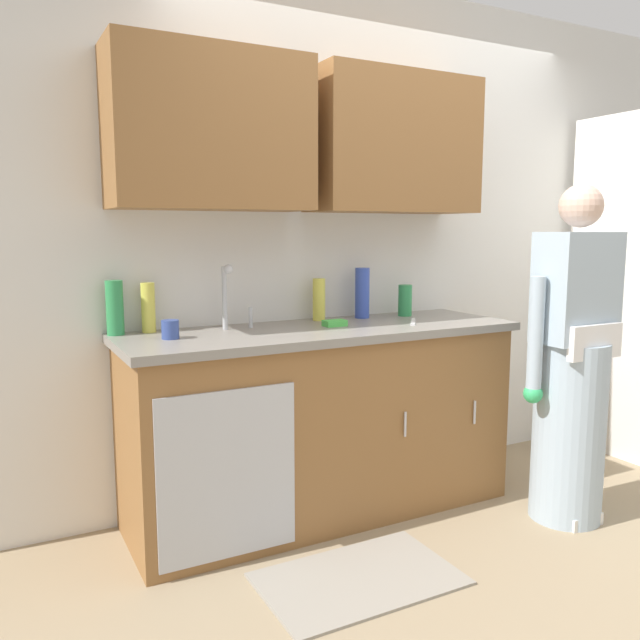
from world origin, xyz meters
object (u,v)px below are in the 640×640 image
Objects in this scene: bottle_cleaner_spray at (405,300)px; sponge at (335,323)px; bottle_water_tall at (148,308)px; person_at_sink at (572,380)px; bottle_dish_liquid at (319,300)px; bottle_water_short at (362,293)px; bottle_soap at (115,308)px; sink at (244,336)px; cup_by_sink at (170,330)px; knife_on_counter at (413,322)px.

bottle_cleaner_spray is 0.55m from sponge.
person_at_sink is at bearing -25.65° from bottle_water_tall.
bottle_water_short is (0.25, -0.02, 0.02)m from bottle_dish_liquid.
bottle_soap reaches higher than bottle_dish_liquid.
sink is 6.09× the size of cup_by_sink.
sponge is (-0.03, -0.22, -0.09)m from bottle_dish_liquid.
bottle_water_short reaches higher than sponge.
knife_on_counter is (-0.53, 0.56, 0.25)m from person_at_sink.
person_at_sink is at bearing -33.47° from sponge.
cup_by_sink is (-0.34, 0.01, 0.06)m from sink.
sink is 0.34m from cup_by_sink.
bottle_water_tall is at bearing 148.54° from sink.
bottle_dish_liquid is 0.25m from bottle_water_short.
bottle_cleaner_spray is 0.69× the size of bottle_soap.
bottle_soap is 0.92× the size of bottle_water_short.
bottle_water_tall is 0.86× the size of bottle_water_short.
bottle_soap is at bearing -177.31° from bottle_water_tall.
bottle_dish_liquid is 2.67× the size of cup_by_sink.
sponge reaches higher than knife_on_counter.
bottle_water_short is at bearing 170.83° from bottle_cleaner_spray.
person_at_sink is at bearing -19.95° from cup_by_sink.
bottle_soap is (-1.53, 0.08, 0.04)m from bottle_cleaner_spray.
sink reaches higher than cup_by_sink.
person_at_sink is 0.95m from bottle_cleaner_spray.
bottle_water_short is at bearing 9.43° from cup_by_sink.
bottle_soap is 1.03m from sponge.
sink is 0.31× the size of person_at_sink.
bottle_water_short is 1.12× the size of knife_on_counter.
bottle_soap is 2.24× the size of sponge.
bottle_soap is at bearing 178.30° from bottle_water_short.
cup_by_sink is (0.19, -0.22, -0.08)m from bottle_soap.
cup_by_sink is at bearing -49.00° from bottle_soap.
sink is at bearing -166.08° from bottle_water_short.
bottle_water_short is at bearing 66.18° from knife_on_counter.
knife_on_counter is (1.43, -0.30, -0.12)m from bottle_soap.
sink is at bearing -0.88° from cup_by_sink.
cup_by_sink is at bearing 179.12° from sink.
knife_on_counter is (0.40, -0.28, -0.11)m from bottle_dish_liquid.
bottle_water_tall is 2.09× the size of sponge.
sponge is (-0.95, 0.63, 0.26)m from person_at_sink.
person_at_sink is (1.43, -0.64, -0.23)m from sink.
bottle_dish_liquid is 0.95× the size of bottle_water_tall.
cup_by_sink is (-1.09, -0.18, -0.09)m from bottle_water_short.
bottle_cleaner_spray is at bearing 8.26° from sink.
person_at_sink is 1.13m from bottle_water_short.
bottle_cleaner_spray reaches higher than cup_by_sink.
sink reaches higher than bottle_water_tall.
sponge is (0.81, -0.01, -0.03)m from cup_by_sink.
bottle_water_tall is 1.13m from bottle_water_short.
bottle_water_short is 0.33m from knife_on_counter.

